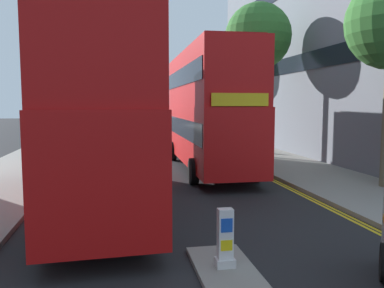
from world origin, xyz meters
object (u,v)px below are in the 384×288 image
at_px(double_decker_bus_away, 100,108).
at_px(pedestrian_far, 228,137).
at_px(keep_left_bollard, 225,240).
at_px(double_decker_bus_oncoming, 207,106).

height_order(double_decker_bus_away, pedestrian_far, double_decker_bus_away).
bearing_deg(keep_left_bollard, double_decker_bus_away, 114.87).
relative_size(double_decker_bus_away, pedestrian_far, 6.73).
bearing_deg(double_decker_bus_away, keep_left_bollard, -65.13).
bearing_deg(pedestrian_far, double_decker_bus_oncoming, -114.03).
xyz_separation_m(double_decker_bus_away, double_decker_bus_oncoming, (4.71, 6.00, 0.00)).
relative_size(keep_left_bollard, pedestrian_far, 0.69).
bearing_deg(keep_left_bollard, pedestrian_far, 73.96).
bearing_deg(double_decker_bus_oncoming, pedestrian_far, 65.97).
bearing_deg(double_decker_bus_oncoming, double_decker_bus_away, -128.12).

